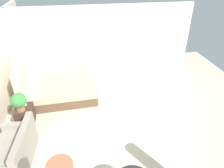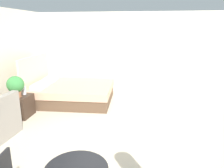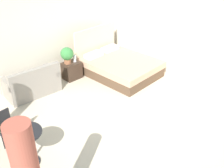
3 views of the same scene
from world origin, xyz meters
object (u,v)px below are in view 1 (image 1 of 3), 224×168
object	(u,v)px
vase	(24,102)
potted_plant	(19,101)
couch	(14,154)
nightstand	(25,116)
bed	(58,88)

from	to	relation	value
vase	potted_plant	bearing A→B (deg)	165.48
couch	nightstand	xyz separation A→B (m)	(1.34, 0.01, -0.04)
bed	potted_plant	distance (m)	1.66
bed	couch	size ratio (longest dim) A/B	1.60
couch	bed	bearing A→B (deg)	-16.66
potted_plant	nightstand	bearing A→B (deg)	-18.50
bed	couch	bearing A→B (deg)	163.34
bed	vase	bearing A→B (deg)	145.90
bed	couch	world-z (taller)	bed
vase	couch	bearing A→B (deg)	179.57
bed	nightstand	world-z (taller)	bed
bed	nightstand	bearing A→B (deg)	147.76
bed	vase	size ratio (longest dim) A/B	11.45
vase	nightstand	bearing A→B (deg)	168.92
potted_plant	vase	xyz separation A→B (m)	(0.22, -0.06, -0.18)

